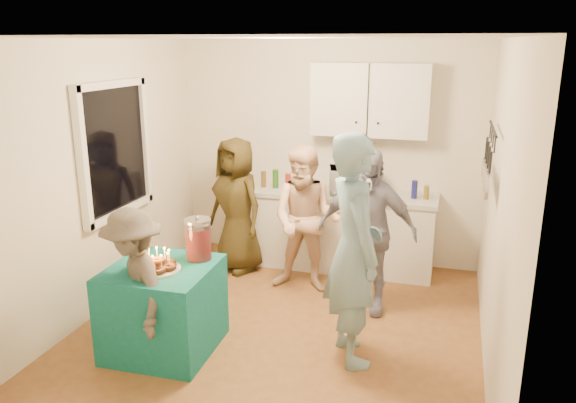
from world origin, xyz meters
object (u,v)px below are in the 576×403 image
(microwave, at_px, (353,181))
(woman_back_right, at_px, (367,231))
(party_table, at_px, (164,308))
(woman_back_center, at_px, (306,220))
(punch_jar, at_px, (198,240))
(man_birthday, at_px, (354,250))
(woman_back_left, at_px, (236,205))
(counter, at_px, (337,232))
(child_near_left, at_px, (135,288))

(microwave, distance_m, woman_back_right, 1.08)
(party_table, xyz_separation_m, woman_back_center, (0.85, 1.53, 0.40))
(party_table, xyz_separation_m, punch_jar, (0.23, 0.26, 0.55))
(party_table, distance_m, man_birthday, 1.70)
(man_birthday, xyz_separation_m, woman_back_left, (-1.62, 1.51, -0.18))
(party_table, height_order, woman_back_left, woman_back_left)
(party_table, bearing_deg, woman_back_right, 39.28)
(counter, bearing_deg, woman_back_center, -104.55)
(microwave, height_order, woman_back_right, woman_back_right)
(woman_back_left, relative_size, woman_back_center, 1.00)
(counter, bearing_deg, child_near_left, -114.49)
(counter, xyz_separation_m, punch_jar, (-0.81, -1.99, 0.50))
(party_table, height_order, woman_back_right, woman_back_right)
(party_table, relative_size, woman_back_left, 0.55)
(counter, height_order, party_table, counter)
(party_table, bearing_deg, man_birthday, 12.25)
(counter, height_order, woman_back_center, woman_back_center)
(punch_jar, bearing_deg, man_birthday, 3.48)
(woman_back_center, height_order, woman_back_right, woman_back_right)
(microwave, relative_size, woman_back_right, 0.33)
(party_table, bearing_deg, woman_back_center, 60.83)
(punch_jar, relative_size, woman_back_right, 0.21)
(man_birthday, bearing_deg, woman_back_left, 19.26)
(punch_jar, distance_m, child_near_left, 0.66)
(woman_back_right, bearing_deg, child_near_left, -136.77)
(party_table, bearing_deg, woman_back_left, 91.72)
(party_table, bearing_deg, child_near_left, -111.60)
(punch_jar, relative_size, man_birthday, 0.18)
(man_birthday, height_order, woman_back_right, man_birthday)
(man_birthday, bearing_deg, microwave, -17.38)
(punch_jar, xyz_separation_m, child_near_left, (-0.33, -0.51, -0.27))
(woman_back_left, xyz_separation_m, woman_back_right, (1.58, -0.59, 0.04))
(microwave, distance_m, punch_jar, 2.23)
(punch_jar, bearing_deg, microwave, 63.76)
(microwave, relative_size, woman_back_left, 0.34)
(child_near_left, bearing_deg, woman_back_center, 102.70)
(counter, relative_size, punch_jar, 6.47)
(microwave, distance_m, child_near_left, 2.85)
(punch_jar, bearing_deg, woman_back_right, 37.34)
(counter, bearing_deg, party_table, -114.81)
(microwave, relative_size, woman_back_center, 0.34)
(woman_back_left, bearing_deg, child_near_left, -66.60)
(counter, xyz_separation_m, woman_back_left, (-1.10, -0.41, 0.35))
(microwave, relative_size, child_near_left, 0.40)
(punch_jar, distance_m, woman_back_right, 1.64)
(woman_back_center, relative_size, child_near_left, 1.17)
(counter, height_order, man_birthday, man_birthday)
(party_table, relative_size, child_near_left, 0.64)
(counter, xyz_separation_m, child_near_left, (-1.14, -2.50, 0.23))
(party_table, height_order, man_birthday, man_birthday)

